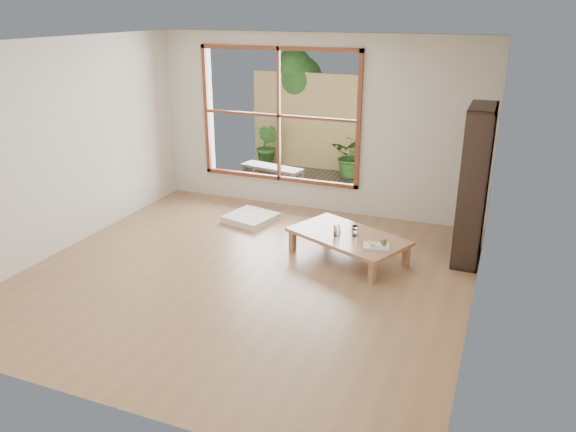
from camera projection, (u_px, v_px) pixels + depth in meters
name	position (u px, v px, depth m)	size (l,w,h in m)	color
ground	(247.00, 274.00, 6.56)	(5.00, 5.00, 0.00)	#906848
low_table	(348.00, 237.00, 6.88)	(1.62, 1.30, 0.31)	#A97452
floor_cushion	(251.00, 218.00, 8.17)	(0.63, 0.63, 0.09)	white
bookshelf	(474.00, 185.00, 6.65)	(0.30, 0.85, 1.88)	black
glass_tall	(336.00, 230.00, 6.83)	(0.08, 0.08, 0.14)	silver
glass_mid	(355.00, 233.00, 6.80)	(0.06, 0.06, 0.09)	silver
glass_short	(355.00, 230.00, 6.88)	(0.08, 0.08, 0.10)	silver
glass_small	(338.00, 230.00, 6.92)	(0.06, 0.06, 0.07)	silver
food_tray	(378.00, 245.00, 6.52)	(0.33, 0.27, 0.09)	white
deck	(304.00, 184.00, 9.87)	(2.80, 2.00, 0.05)	#393229
garden_bench	(272.00, 170.00, 9.59)	(1.14, 0.53, 0.35)	black
bamboo_fence	(324.00, 123.00, 10.42)	(2.80, 0.06, 1.80)	tan
shrub_right	(353.00, 156.00, 10.06)	(0.71, 0.62, 0.79)	#315A21
shrub_left	(268.00, 146.00, 10.62)	(0.47, 0.38, 0.85)	#315A21
garden_tree	(296.00, 80.00, 10.66)	(1.04, 0.85, 2.22)	#4C3D2D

